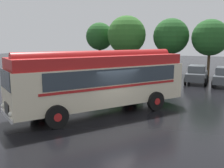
{
  "coord_description": "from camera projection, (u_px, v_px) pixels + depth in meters",
  "views": [
    {
      "loc": [
        5.58,
        -12.63,
        4.02
      ],
      "look_at": [
        -0.79,
        1.79,
        1.4
      ],
      "focal_mm": 42.0,
      "sensor_mm": 36.0,
      "label": 1
    }
  ],
  "objects": [
    {
      "name": "ground_plane",
      "position": [
        112.0,
        115.0,
        14.28
      ],
      "size": [
        120.0,
        120.0,
        0.0
      ],
      "primitive_type": "plane",
      "color": "black"
    },
    {
      "name": "tree_centre",
      "position": [
        170.0,
        36.0,
        31.02
      ],
      "size": [
        4.22,
        4.22,
        6.64
      ],
      "color": "#4C3823",
      "rests_on": "ground"
    },
    {
      "name": "tree_left_of_centre",
      "position": [
        126.0,
        35.0,
        32.66
      ],
      "size": [
        4.77,
        4.77,
        7.09
      ],
      "color": "#4C3823",
      "rests_on": "ground"
    },
    {
      "name": "car_near_left",
      "position": [
        136.0,
        72.0,
        26.98
      ],
      "size": [
        2.04,
        4.24,
        1.66
      ],
      "color": "#4C5156",
      "rests_on": "ground"
    },
    {
      "name": "car_mid_right",
      "position": [
        197.0,
        74.0,
        25.17
      ],
      "size": [
        1.99,
        4.22,
        1.66
      ],
      "color": "#4C5156",
      "rests_on": "ground"
    },
    {
      "name": "car_mid_left",
      "position": [
        166.0,
        73.0,
        25.97
      ],
      "size": [
        2.02,
        4.23,
        1.66
      ],
      "color": "#144C28",
      "rests_on": "ground"
    },
    {
      "name": "tree_far_left",
      "position": [
        100.0,
        36.0,
        35.85
      ],
      "size": [
        3.74,
        3.74,
        6.46
      ],
      "color": "#4C3823",
      "rests_on": "ground"
    },
    {
      "name": "vintage_bus",
      "position": [
        101.0,
        79.0,
        14.54
      ],
      "size": [
        7.68,
        9.72,
        3.49
      ],
      "color": "beige",
      "rests_on": "ground"
    },
    {
      "name": "tree_right_of_centre",
      "position": [
        209.0,
        38.0,
        29.1
      ],
      "size": [
        4.02,
        4.02,
        6.37
      ],
      "color": "#4C3823",
      "rests_on": "ground"
    }
  ]
}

